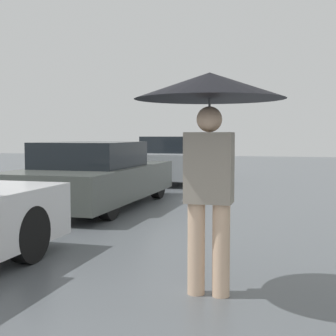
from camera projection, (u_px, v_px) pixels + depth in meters
The scene contains 3 objects.
pedestrian at pixel (209, 110), 3.98m from camera, with size 1.29×1.29×1.93m.
parked_car_middle at pixel (95, 176), 9.18m from camera, with size 1.90×4.44×1.26m.
parked_car_farthest at pixel (176, 160), 14.31m from camera, with size 1.78×4.55×1.35m.
Camera 1 is at (0.43, -0.92, 1.40)m, focal length 50.00 mm.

